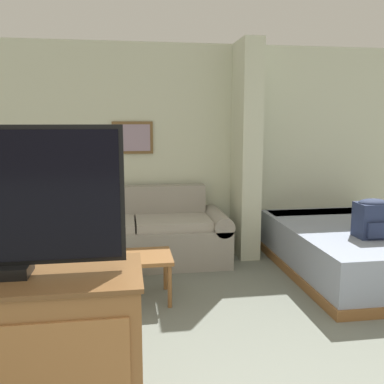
{
  "coord_description": "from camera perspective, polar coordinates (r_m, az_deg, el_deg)",
  "views": [
    {
      "loc": [
        -0.77,
        -1.09,
        1.67
      ],
      "look_at": [
        -0.2,
        2.55,
        1.05
      ],
      "focal_mm": 40.0,
      "sensor_mm": 36.0,
      "label": 1
    }
  ],
  "objects": [
    {
      "name": "wall_back",
      "position": [
        5.47,
        -0.74,
        5.6
      ],
      "size": [
        6.35,
        0.16,
        2.6
      ],
      "color": "beige",
      "rests_on": "ground_plane"
    },
    {
      "name": "wall_partition_pillar",
      "position": [
        5.28,
        7.23,
        5.44
      ],
      "size": [
        0.24,
        0.57,
        2.6
      ],
      "color": "beige",
      "rests_on": "ground_plane"
    },
    {
      "name": "couch",
      "position": [
        5.1,
        -7.56,
        -5.82
      ],
      "size": [
        2.18,
        0.84,
        0.88
      ],
      "color": "gray",
      "rests_on": "ground_plane"
    },
    {
      "name": "coffee_table",
      "position": [
        4.06,
        -6.79,
        -9.19
      ],
      "size": [
        0.57,
        0.51,
        0.43
      ],
      "color": "brown",
      "rests_on": "ground_plane"
    },
    {
      "name": "side_table",
      "position": [
        5.25,
        -21.64,
        -4.53
      ],
      "size": [
        0.4,
        0.4,
        0.56
      ],
      "color": "brown",
      "rests_on": "ground_plane"
    },
    {
      "name": "table_lamp",
      "position": [
        5.18,
        -21.91,
        -0.3
      ],
      "size": [
        0.31,
        0.31,
        0.43
      ],
      "color": "tan",
      "rests_on": "side_table"
    },
    {
      "name": "tv_dresser",
      "position": [
        2.27,
        -23.06,
        -22.27
      ],
      "size": [
        1.2,
        0.49,
        1.0
      ],
      "color": "brown",
      "rests_on": "ground_plane"
    },
    {
      "name": "bed",
      "position": [
        5.08,
        20.63,
        -7.18
      ],
      "size": [
        1.49,
        2.17,
        0.51
      ],
      "color": "brown",
      "rests_on": "ground_plane"
    },
    {
      "name": "backpack",
      "position": [
        4.62,
        22.95,
        -3.15
      ],
      "size": [
        0.32,
        0.26,
        0.39
      ],
      "color": "#232D4C",
      "rests_on": "bed"
    }
  ]
}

